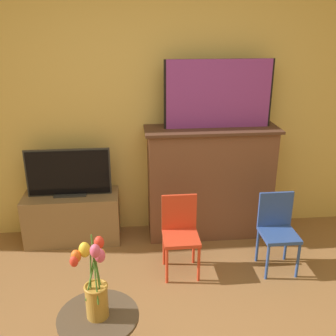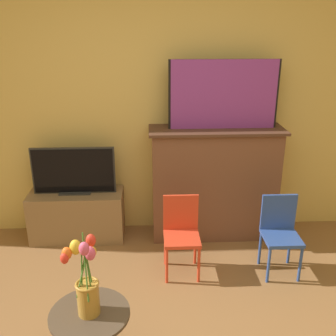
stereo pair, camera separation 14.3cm
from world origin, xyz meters
The scene contains 8 objects.
wall_back centered at (0.00, 2.13, 1.35)m, with size 8.00×0.06×2.70m.
fireplace_mantel centered at (0.52, 1.92, 0.56)m, with size 1.24×0.40×1.09m.
painting centered at (0.57, 1.92, 1.40)m, with size 0.98×0.03×0.61m.
tv_stand centered at (-0.81, 1.90, 0.24)m, with size 0.89×0.36×0.48m.
tv_monitor centered at (-0.81, 1.91, 0.69)m, with size 0.77×0.12×0.45m.
chair_red centered at (0.16, 1.32, 0.38)m, with size 0.29×0.29×0.66m.
chair_blue centered at (0.98, 1.29, 0.38)m, with size 0.29×0.29×0.66m.
vase_tulips centered at (-0.45, 0.22, 0.70)m, with size 0.18×0.23×0.52m.
Camera 1 is at (-0.23, -1.53, 2.02)m, focal length 42.00 mm.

